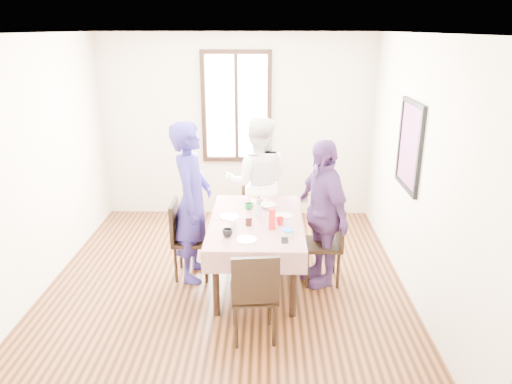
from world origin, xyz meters
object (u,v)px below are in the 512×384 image
Objects in this scene: dining_table at (256,252)px; chair_far at (258,212)px; person_far at (258,183)px; chair_right at (322,244)px; person_left at (192,202)px; chair_near at (254,293)px; chair_left at (192,239)px; person_right at (322,213)px.

chair_far is (0.00, 1.01, 0.08)m from dining_table.
person_far is at bearing 90.00° from dining_table.
person_far is (0.00, -0.02, 0.40)m from chair_far.
chair_right is 1.22m from chair_far.
chair_near is at bearing -143.90° from person_left.
person_left reaches higher than chair_right.
chair_left is 1.50m from person_right.
chair_near is at bearing -56.04° from person_right.
person_right is (0.72, -0.97, 0.37)m from chair_far.
chair_near is 0.53× the size of person_far.
dining_table is at bearing 83.63° from chair_near.
chair_right is (0.74, 0.05, 0.08)m from dining_table.
chair_right is 1.27m from person_far.
chair_near is at bearing 87.54° from chair_far.
person_left is (-0.72, 0.14, 0.53)m from dining_table.
chair_far reaches higher than dining_table.
chair_right and chair_far have the same top height.
chair_near is 0.55× the size of person_right.
chair_left reaches higher than dining_table.
chair_near is (-0.74, -1.06, 0.00)m from chair_right.
person_far is (0.72, 0.86, -0.05)m from person_left.
person_far reaches higher than chair_far.
person_far is 1.19m from person_right.
person_right is at bearing -89.51° from person_left.
person_left is (-0.72, 1.15, 0.45)m from chair_near.
chair_left is at bearing 94.17° from person_left.
dining_table is 0.81× the size of person_left.
chair_far is (0.74, 0.87, 0.00)m from chair_left.
chair_right is 0.53× the size of person_far.
person_right reaches higher than chair_right.
chair_far is at bearing -35.18° from person_left.
chair_left is 1.00× the size of chair_far.
chair_right and chair_near have the same top height.
chair_right is at bearing 48.79° from chair_near.
chair_far is at bearing -89.82° from person_far.
chair_left is at bearing -115.55° from person_right.
person_left reaches higher than chair_far.
chair_near reaches higher than dining_table.
chair_far is 0.53× the size of person_far.
person_left is 1.06× the size of person_far.
chair_far is 0.40m from person_far.
person_right is at bearing 124.11° from chair_far.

